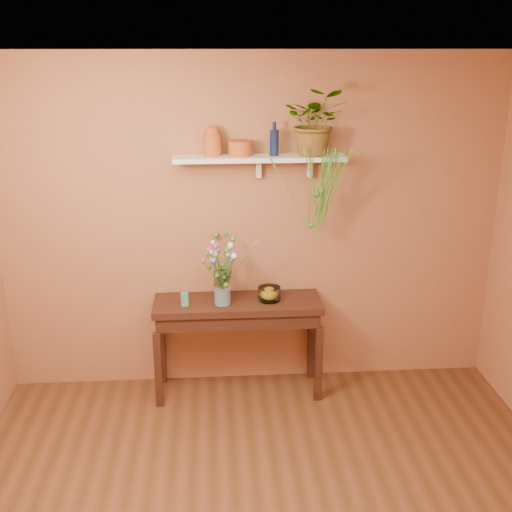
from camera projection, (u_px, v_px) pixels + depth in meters
room at (278, 336)px, 3.15m from camera, size 4.04×4.04×2.70m
sideboard at (238, 314)px, 5.03m from camera, size 1.33×0.43×0.81m
wall_shelf at (261, 159)px, 4.75m from camera, size 1.30×0.24×0.19m
terracotta_jug at (213, 141)px, 4.71m from camera, size 0.17×0.17×0.22m
terracotta_pot at (241, 148)px, 4.73m from camera, size 0.21×0.21×0.11m
blue_bottle at (274, 142)px, 4.71m from camera, size 0.09×0.09×0.25m
spider_plant at (316, 122)px, 4.68m from camera, size 0.51×0.46×0.50m
plant_fronds at (320, 192)px, 4.70m from camera, size 0.65×0.37×0.73m
glass_vase at (222, 290)px, 4.89m from camera, size 0.13×0.13×0.27m
bouquet at (223, 257)px, 4.81m from camera, size 0.44×0.55×0.42m
glass_bowl at (269, 294)px, 4.99m from camera, size 0.18×0.18×0.11m
lemon at (269, 294)px, 5.00m from camera, size 0.08×0.08×0.08m
carton at (185, 299)px, 4.88m from camera, size 0.06×0.05×0.11m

